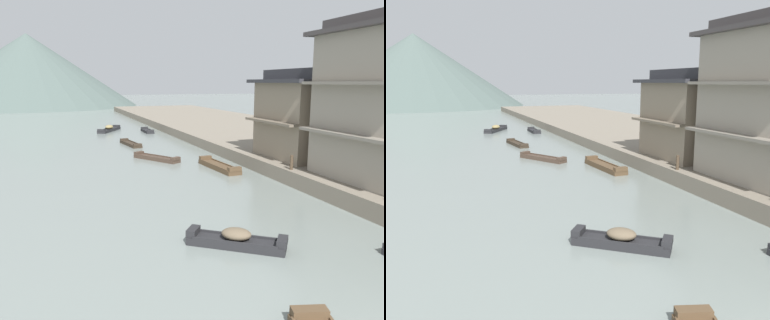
# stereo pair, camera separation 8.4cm
# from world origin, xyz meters

# --- Properties ---
(riverbank_right) EXTENTS (18.00, 110.00, 0.93)m
(riverbank_right) POSITION_xyz_m (15.89, 30.00, 0.47)
(riverbank_right) COLOR slate
(riverbank_right) RESTS_ON ground
(boat_moored_nearest) EXTENTS (1.48, 4.55, 0.42)m
(boat_moored_nearest) POSITION_xyz_m (0.96, 35.03, 0.14)
(boat_moored_nearest) COLOR #33281E
(boat_moored_nearest) RESTS_ON ground
(boat_moored_third) EXTENTS (3.60, 5.25, 0.81)m
(boat_moored_third) POSITION_xyz_m (0.61, 47.56, 0.27)
(boat_moored_third) COLOR #232326
(boat_moored_third) RESTS_ON ground
(boat_moored_far) EXTENTS (0.96, 3.76, 0.50)m
(boat_moored_far) POSITION_xyz_m (4.97, 44.84, 0.17)
(boat_moored_far) COLOR #232326
(boat_moored_far) RESTS_ON ground
(boat_midriver_drifting) EXTENTS (3.52, 2.99, 0.75)m
(boat_midriver_drifting) POSITION_xyz_m (-0.07, 8.61, 0.28)
(boat_midriver_drifting) COLOR #232326
(boat_midriver_drifting) RESTS_ON ground
(boat_midriver_upstream) EXTENTS (3.07, 4.25, 0.47)m
(boat_midriver_upstream) POSITION_xyz_m (1.44, 26.58, 0.16)
(boat_midriver_upstream) COLOR #423328
(boat_midriver_upstream) RESTS_ON ground
(boat_upstream_distant) EXTENTS (1.39, 4.97, 0.56)m
(boat_upstream_distant) POSITION_xyz_m (4.87, 21.81, 0.18)
(boat_upstream_distant) COLOR brown
(boat_upstream_distant) RESTS_ON ground
(house_waterfront_tall) EXTENTS (5.89, 6.80, 6.14)m
(house_waterfront_tall) POSITION_xyz_m (10.36, 19.63, 3.94)
(house_waterfront_tall) COLOR gray
(house_waterfront_tall) RESTS_ON riverbank_right
(mooring_post_dock_mid) EXTENTS (0.20, 0.20, 0.89)m
(mooring_post_dock_mid) POSITION_xyz_m (7.24, 16.15, 1.38)
(mooring_post_dock_mid) COLOR #473828
(mooring_post_dock_mid) RESTS_ON riverbank_right
(hill_far_west) EXTENTS (56.20, 56.20, 18.73)m
(hill_far_west) POSITION_xyz_m (-11.16, 112.16, 9.37)
(hill_far_west) COLOR #4C5B56
(hill_far_west) RESTS_ON ground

